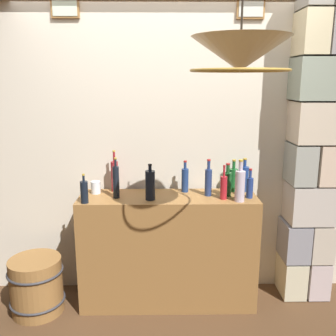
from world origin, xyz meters
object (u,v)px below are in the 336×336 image
at_px(liquor_bottle_brandy, 250,187).
at_px(liquor_bottle_rye, 233,179).
at_px(liquor_bottle_whiskey, 150,185).
at_px(liquor_bottle_rum, 84,192).
at_px(wooden_barrel, 37,285).
at_px(glass_tumbler_rocks, 96,187).
at_px(liquor_bottle_scotch, 208,181).
at_px(liquor_bottle_vodka, 240,185).
at_px(liquor_bottle_sherry, 227,183).
at_px(liquor_bottle_port, 185,179).
at_px(liquor_bottle_vermouth, 116,182).
at_px(pendant_lamp, 240,55).
at_px(liquor_bottle_mezcal, 244,178).
at_px(liquor_bottle_amaro, 224,187).
at_px(liquor_bottle_bourbon, 115,176).

bearing_deg(liquor_bottle_brandy, liquor_bottle_rye, 116.45).
bearing_deg(liquor_bottle_whiskey, liquor_bottle_rum, -171.73).
bearing_deg(wooden_barrel, glass_tumbler_rocks, 25.16).
height_order(liquor_bottle_whiskey, liquor_bottle_scotch, liquor_bottle_scotch).
relative_size(liquor_bottle_brandy, wooden_barrel, 0.52).
bearing_deg(liquor_bottle_scotch, liquor_bottle_vodka, -33.53).
distance_m(liquor_bottle_sherry, liquor_bottle_port, 0.36).
bearing_deg(liquor_bottle_sherry, liquor_bottle_vermouth, -176.95).
bearing_deg(pendant_lamp, liquor_bottle_whiskey, 127.16).
bearing_deg(liquor_bottle_mezcal, wooden_barrel, -170.87).
bearing_deg(liquor_bottle_rum, pendant_lamp, -31.14).
height_order(liquor_bottle_mezcal, liquor_bottle_amaro, liquor_bottle_mezcal).
xyz_separation_m(liquor_bottle_rum, liquor_bottle_brandy, (1.31, 0.11, 0.00)).
bearing_deg(liquor_bottle_port, liquor_bottle_mezcal, 1.84).
height_order(liquor_bottle_amaro, pendant_lamp, pendant_lamp).
relative_size(liquor_bottle_port, liquor_bottle_scotch, 0.89).
bearing_deg(liquor_bottle_sherry, liquor_bottle_whiskey, -170.93).
distance_m(liquor_bottle_sherry, liquor_bottle_bourbon, 0.95).
bearing_deg(liquor_bottle_brandy, liquor_bottle_amaro, -172.93).
height_order(liquor_bottle_sherry, liquor_bottle_vermouth, liquor_bottle_vermouth).
bearing_deg(liquor_bottle_whiskey, liquor_bottle_vermouth, 169.26).
bearing_deg(glass_tumbler_rocks, liquor_bottle_vermouth, -33.83).
bearing_deg(liquor_bottle_vodka, liquor_bottle_mezcal, 71.56).
bearing_deg(glass_tumbler_rocks, liquor_bottle_rye, 2.66).
distance_m(liquor_bottle_vermouth, liquor_bottle_port, 0.59).
relative_size(liquor_bottle_rye, liquor_bottle_mezcal, 0.96).
relative_size(liquor_bottle_scotch, wooden_barrel, 0.65).
distance_m(liquor_bottle_port, glass_tumbler_rocks, 0.76).
distance_m(liquor_bottle_bourbon, liquor_bottle_brandy, 1.13).
height_order(liquor_bottle_sherry, liquor_bottle_bourbon, liquor_bottle_bourbon).
xyz_separation_m(liquor_bottle_bourbon, wooden_barrel, (-0.64, -0.29, -0.86)).
bearing_deg(liquor_bottle_rye, liquor_bottle_rum, -165.80).
xyz_separation_m(liquor_bottle_scotch, pendant_lamp, (0.06, -0.81, 0.95)).
xyz_separation_m(liquor_bottle_rum, glass_tumbler_rocks, (0.04, 0.25, -0.04)).
distance_m(liquor_bottle_rye, liquor_bottle_vermouth, 1.00).
distance_m(liquor_bottle_port, liquor_bottle_scotch, 0.22).
distance_m(liquor_bottle_scotch, liquor_bottle_mezcal, 0.35).
bearing_deg(pendant_lamp, liquor_bottle_brandy, 70.00).
xyz_separation_m(liquor_bottle_rye, liquor_bottle_bourbon, (-1.02, 0.01, 0.03)).
xyz_separation_m(liquor_bottle_vodka, liquor_bottle_amaro, (-0.12, 0.06, -0.03)).
bearing_deg(liquor_bottle_sherry, wooden_barrel, -174.59).
height_order(liquor_bottle_bourbon, liquor_bottle_scotch, liquor_bottle_bourbon).
distance_m(liquor_bottle_sherry, liquor_bottle_rum, 1.15).
height_order(liquor_bottle_rum, glass_tumbler_rocks, liquor_bottle_rum).
bearing_deg(liquor_bottle_vermouth, liquor_bottle_bourbon, 100.28).
relative_size(liquor_bottle_rum, liquor_bottle_whiskey, 0.80).
distance_m(liquor_bottle_rum, wooden_barrel, 0.93).
xyz_separation_m(liquor_bottle_brandy, pendant_lamp, (-0.27, -0.74, 0.98)).
relative_size(liquor_bottle_sherry, liquor_bottle_amaro, 0.98).
relative_size(liquor_bottle_sherry, liquor_bottle_port, 1.01).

